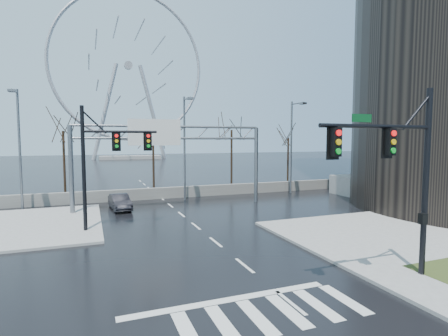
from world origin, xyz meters
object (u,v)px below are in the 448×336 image
signal_mast_near (403,165)px  sign_gantry (168,148)px  signal_mast_far (102,156)px  ferris_wheel (128,72)px  car (120,202)px

signal_mast_near → sign_gantry: (-5.52, 19.00, 0.31)m
signal_mast_near → signal_mast_far: 17.03m
ferris_wheel → signal_mast_far: bearing=-97.2°
sign_gantry → ferris_wheel: bearing=86.2°
signal_mast_far → ferris_wheel: 89.30m
signal_mast_near → sign_gantry: bearing=106.2°
sign_gantry → ferris_wheel: ferris_wheel is taller
signal_mast_near → ferris_wheel: size_ratio=0.16×
ferris_wheel → car: 83.78m
signal_mast_far → sign_gantry: (5.49, 6.00, 0.35)m
signal_mast_far → car: size_ratio=2.02×
car → sign_gantry: bearing=-17.0°
sign_gantry → signal_mast_far: bearing=-132.5°
signal_mast_far → car: (1.51, 6.78, -4.18)m
signal_mast_near → ferris_wheel: bearing=90.1°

